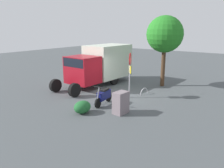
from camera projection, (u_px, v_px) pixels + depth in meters
name	position (u px, v px, depth m)	size (l,w,h in m)	color
ground_plane	(117.00, 95.00, 15.04)	(60.00, 60.00, 0.00)	#474D4F
box_truck_near	(100.00, 63.00, 17.48)	(6.86, 2.43, 2.98)	black
motorcycle	(104.00, 96.00, 13.03)	(1.80, 0.61, 1.20)	black
stop_sign	(130.00, 68.00, 13.97)	(0.71, 0.33, 2.82)	#9E9EA3
street_tree	(165.00, 35.00, 16.42)	(2.65, 2.65, 5.17)	#47301E
utility_cabinet	(121.00, 103.00, 11.67)	(0.79, 0.53, 1.15)	slate
bike_rack_hoop	(144.00, 94.00, 15.20)	(0.85, 0.85, 0.05)	#B7B7BC
shrub_near_sign	(82.00, 107.00, 11.76)	(0.96, 0.78, 0.65)	#1F5B2B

